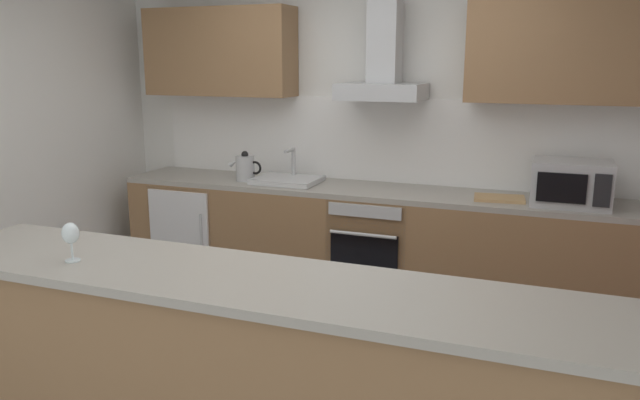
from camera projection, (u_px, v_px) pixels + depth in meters
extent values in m
cube|color=gray|center=(285.00, 396.00, 3.52)|extent=(5.49, 4.69, 0.02)
cube|color=white|center=(381.00, 130.00, 4.97)|extent=(5.49, 0.12, 2.60)
cube|color=white|center=(379.00, 140.00, 4.92)|extent=(3.82, 0.02, 0.66)
cube|color=olive|center=(366.00, 248.00, 4.81)|extent=(3.95, 0.60, 0.86)
cube|color=#9E998E|center=(367.00, 191.00, 4.72)|extent=(3.95, 0.60, 0.04)
cube|color=olive|center=(255.00, 388.00, 2.70)|extent=(3.09, 0.52, 0.93)
cube|color=#9E998E|center=(252.00, 282.00, 2.59)|extent=(3.19, 0.64, 0.04)
cube|color=olive|center=(220.00, 52.00, 5.09)|extent=(1.26, 0.32, 0.70)
cube|color=olive|center=(564.00, 50.00, 4.16)|extent=(1.26, 0.32, 0.70)
cube|color=slate|center=(375.00, 246.00, 4.76)|extent=(0.60, 0.56, 0.80)
cube|color=black|center=(364.00, 265.00, 4.51)|extent=(0.50, 0.02, 0.48)
cube|color=#B7BABC|center=(364.00, 211.00, 4.42)|extent=(0.54, 0.02, 0.09)
cylinder|color=#B7BABC|center=(363.00, 235.00, 4.43)|extent=(0.49, 0.02, 0.02)
cube|color=white|center=(199.00, 230.00, 5.32)|extent=(0.58, 0.56, 0.85)
cube|color=silver|center=(179.00, 239.00, 5.06)|extent=(0.55, 0.02, 0.80)
cylinder|color=#B7BABC|center=(201.00, 238.00, 4.95)|extent=(0.02, 0.02, 0.38)
cube|color=#B7BABC|center=(571.00, 183.00, 4.13)|extent=(0.50, 0.36, 0.30)
cube|color=black|center=(561.00, 188.00, 3.98)|extent=(0.30, 0.02, 0.19)
cube|color=black|center=(602.00, 191.00, 3.89)|extent=(0.10, 0.01, 0.21)
cube|color=silver|center=(287.00, 180.00, 4.92)|extent=(0.50, 0.40, 0.04)
cylinder|color=#B7BABC|center=(294.00, 164.00, 5.01)|extent=(0.03, 0.03, 0.26)
cylinder|color=#B7BABC|center=(289.00, 151.00, 4.91)|extent=(0.03, 0.16, 0.03)
cylinder|color=#B7BABC|center=(245.00, 168.00, 4.99)|extent=(0.15, 0.15, 0.20)
sphere|color=black|center=(245.00, 154.00, 4.96)|extent=(0.06, 0.06, 0.06)
cone|color=#B7BABC|center=(234.00, 163.00, 5.01)|extent=(0.09, 0.04, 0.07)
torus|color=black|center=(255.00, 168.00, 4.95)|extent=(0.11, 0.02, 0.11)
cube|color=#B7BABC|center=(382.00, 92.00, 4.60)|extent=(0.62, 0.45, 0.12)
cube|color=#B7BABC|center=(385.00, 41.00, 4.56)|extent=(0.22, 0.22, 0.60)
cylinder|color=silver|center=(73.00, 260.00, 2.79)|extent=(0.07, 0.07, 0.01)
cylinder|color=silver|center=(72.00, 250.00, 2.78)|extent=(0.01, 0.01, 0.09)
ellipsoid|color=silver|center=(70.00, 233.00, 2.77)|extent=(0.08, 0.08, 0.10)
cube|color=tan|center=(499.00, 198.00, 4.32)|extent=(0.36, 0.26, 0.02)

